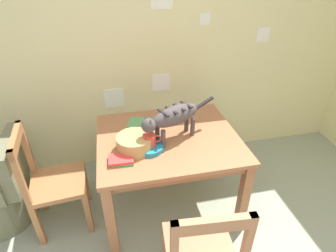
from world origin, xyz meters
TOP-DOWN VIEW (x-y plane):
  - wall_rear at (-0.00, 2.13)m, footprint 5.04×0.11m
  - dining_table at (0.02, 1.34)m, footprint 1.13×0.96m
  - cat at (0.05, 1.29)m, footprint 0.64×0.33m
  - saucer_bowl at (-0.15, 1.20)m, footprint 0.21×0.21m
  - coffee_mug at (-0.15, 1.20)m, footprint 0.14×0.10m
  - magazine at (-0.14, 1.59)m, footprint 0.31×0.25m
  - book_stack at (-0.37, 1.10)m, footprint 0.18×0.14m
  - wicker_basket at (-0.26, 1.22)m, footprint 0.27×0.27m
  - wooden_chair_near at (-0.92, 1.31)m, footprint 0.46×0.46m
  - wooden_chair_far at (0.04, 0.48)m, footprint 0.45×0.45m

SIDE VIEW (x-z plane):
  - wooden_chair_near at x=-0.92m, z-range -0.01..0.91m
  - wooden_chair_far at x=0.04m, z-range -0.01..0.91m
  - dining_table at x=0.02m, z-range 0.27..1.00m
  - magazine at x=-0.14m, z-range 0.73..0.73m
  - book_stack at x=-0.37m, z-range 0.73..0.76m
  - saucer_bowl at x=-0.15m, z-range 0.73..0.76m
  - wicker_basket at x=-0.26m, z-range 0.73..0.84m
  - coffee_mug at x=-0.15m, z-range 0.76..0.86m
  - cat at x=0.05m, z-range 0.79..1.08m
  - wall_rear at x=0.00m, z-range 0.00..2.50m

